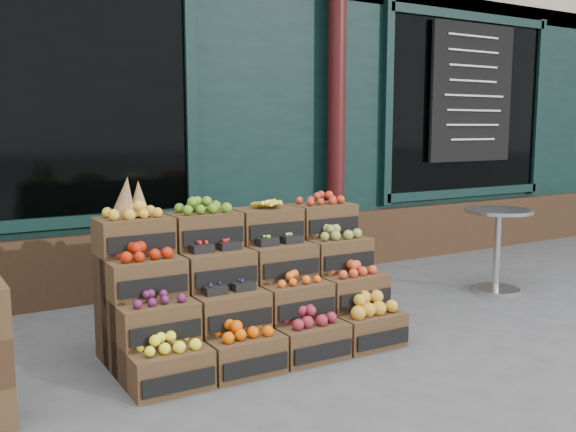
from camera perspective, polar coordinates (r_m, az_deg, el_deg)
ground at (r=4.52m, az=6.94°, el=-11.62°), size 60.00×60.00×0.00m
shop_facade at (r=8.89m, az=-14.20°, el=13.44°), size 12.00×6.24×4.80m
crate_display at (r=4.42m, az=-3.54°, el=-7.01°), size 1.93×0.96×1.20m
bistro_table at (r=6.18m, az=18.11°, el=-2.08°), size 0.61×0.61×0.76m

